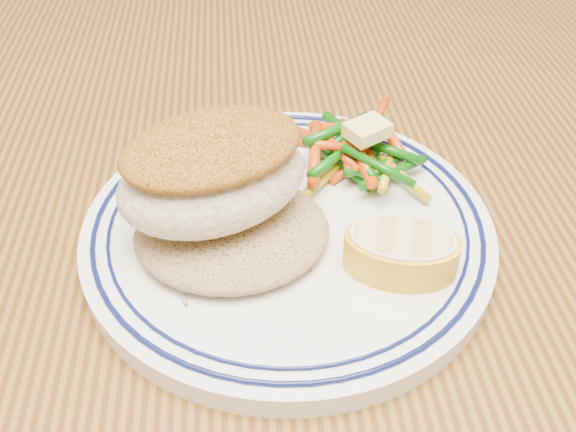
# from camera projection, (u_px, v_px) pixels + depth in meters

# --- Properties ---
(dining_table) EXTENTS (1.50, 0.90, 0.75)m
(dining_table) POSITION_uv_depth(u_px,v_px,m) (231.00, 344.00, 0.46)
(dining_table) COLOR #4B2C0F
(dining_table) RESTS_ON ground
(plate) EXTENTS (0.25, 0.25, 0.02)m
(plate) POSITION_uv_depth(u_px,v_px,m) (288.00, 229.00, 0.40)
(plate) COLOR white
(plate) RESTS_ON dining_table
(rice_pilaf) EXTENTS (0.12, 0.10, 0.02)m
(rice_pilaf) POSITION_uv_depth(u_px,v_px,m) (232.00, 227.00, 0.38)
(rice_pilaf) COLOR olive
(rice_pilaf) RESTS_ON plate
(fish_fillet) EXTENTS (0.13, 0.12, 0.06)m
(fish_fillet) POSITION_uv_depth(u_px,v_px,m) (213.00, 172.00, 0.36)
(fish_fillet) COLOR beige
(fish_fillet) RESTS_ON rice_pilaf
(vegetable_pile) EXTENTS (0.10, 0.10, 0.03)m
(vegetable_pile) POSITION_uv_depth(u_px,v_px,m) (355.00, 151.00, 0.43)
(vegetable_pile) COLOR #C03B09
(vegetable_pile) RESTS_ON plate
(butter_pat) EXTENTS (0.03, 0.03, 0.01)m
(butter_pat) POSITION_uv_depth(u_px,v_px,m) (367.00, 130.00, 0.41)
(butter_pat) COLOR #F6E078
(butter_pat) RESTS_ON vegetable_pile
(lemon_wedge) EXTENTS (0.07, 0.07, 0.03)m
(lemon_wedge) POSITION_uv_depth(u_px,v_px,m) (401.00, 250.00, 0.36)
(lemon_wedge) COLOR yellow
(lemon_wedge) RESTS_ON plate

